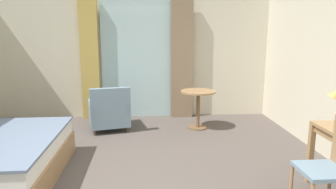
# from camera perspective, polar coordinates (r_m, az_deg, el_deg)

# --- Properties ---
(wall_back) EXTENTS (6.16, 0.12, 2.77)m
(wall_back) POSITION_cam_1_polar(r_m,az_deg,el_deg) (6.47, -7.41, 8.03)
(wall_back) COLOR beige
(wall_back) RESTS_ON ground
(balcony_glass_door) EXTENTS (1.46, 0.02, 2.44)m
(balcony_glass_door) POSITION_cam_1_polar(r_m,az_deg,el_deg) (6.40, -6.04, 6.53)
(balcony_glass_door) COLOR silver
(balcony_glass_door) RESTS_ON ground
(curtain_panel_left) EXTENTS (0.37, 0.10, 2.51)m
(curtain_panel_left) POSITION_cam_1_polar(r_m,az_deg,el_deg) (6.41, -14.68, 6.56)
(curtain_panel_left) COLOR tan
(curtain_panel_left) RESTS_ON ground
(curtain_panel_right) EXTENTS (0.46, 0.10, 2.51)m
(curtain_panel_right) POSITION_cam_1_polar(r_m,az_deg,el_deg) (6.32, 2.63, 6.85)
(curtain_panel_right) COLOR #897056
(curtain_panel_right) RESTS_ON ground
(desk_chair) EXTENTS (0.46, 0.43, 0.96)m
(desk_chair) POSITION_cam_1_polar(r_m,az_deg,el_deg) (3.34, 28.92, -11.34)
(desk_chair) COLOR gray
(desk_chair) RESTS_ON ground
(armchair_by_window) EXTENTS (0.87, 0.94, 0.83)m
(armchair_by_window) POSITION_cam_1_polar(r_m,az_deg,el_deg) (5.68, -11.17, -3.39)
(armchair_by_window) COLOR gray
(armchair_by_window) RESTS_ON ground
(round_cafe_table) EXTENTS (0.65, 0.65, 0.72)m
(round_cafe_table) POSITION_cam_1_polar(r_m,az_deg,el_deg) (5.63, 5.77, -1.19)
(round_cafe_table) COLOR #9E754C
(round_cafe_table) RESTS_ON ground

